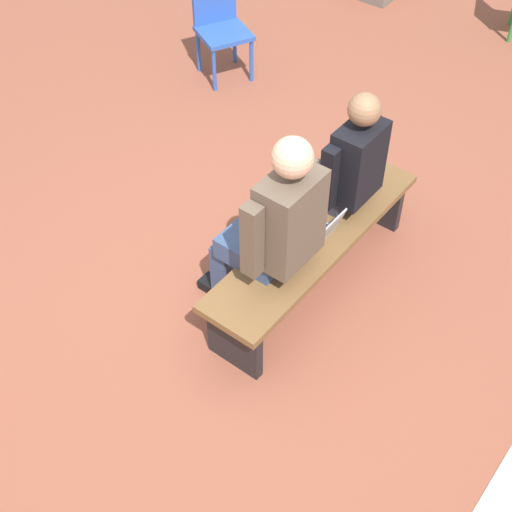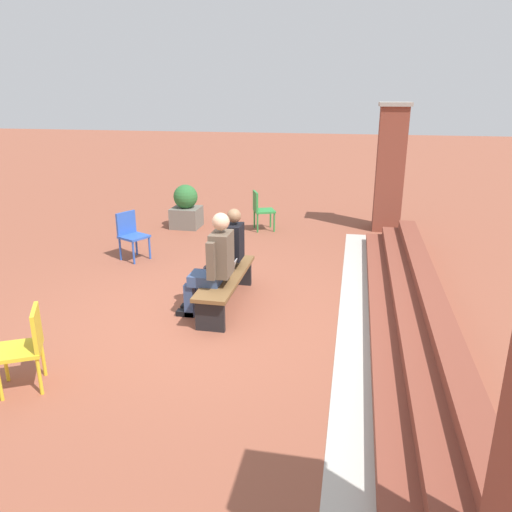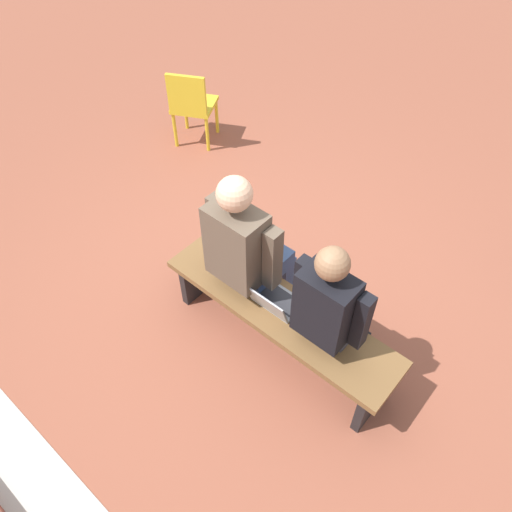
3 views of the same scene
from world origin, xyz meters
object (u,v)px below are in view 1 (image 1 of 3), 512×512
bench (314,246)px  laptop (314,233)px  person_adult (273,227)px  plastic_chair_mid_courtyard (220,23)px  person_student (342,171)px

bench → laptop: 0.15m
person_adult → plastic_chair_mid_courtyard: (-2.00, -2.08, -0.26)m
person_student → person_adult: (0.71, -0.01, 0.04)m
person_adult → laptop: (-0.31, 0.08, -0.24)m
laptop → plastic_chair_mid_courtyard: plastic_chair_mid_courtyard is taller
bench → person_student: bearing=-169.9°
person_adult → bench: bearing=168.4°
bench → plastic_chair_mid_courtyard: (-1.65, -2.15, 0.13)m
laptop → plastic_chair_mid_courtyard: 2.74m
bench → person_student: (-0.36, -0.06, 0.34)m
person_student → plastic_chair_mid_courtyard: bearing=-121.6°
person_student → laptop: size_ratio=4.06×
laptop → person_student: bearing=-169.1°
bench → person_adult: size_ratio=1.28×
person_student → bench: bearing=10.1°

